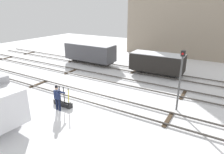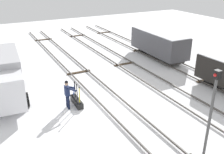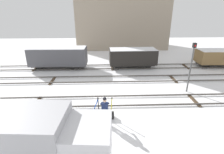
{
  "view_description": "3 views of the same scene",
  "coord_description": "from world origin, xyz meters",
  "px_view_note": "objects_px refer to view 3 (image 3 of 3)",
  "views": [
    {
      "loc": [
        8.24,
        -10.78,
        6.48
      ],
      "look_at": [
        0.24,
        2.68,
        0.97
      ],
      "focal_mm": 31.38,
      "sensor_mm": 36.0,
      "label": 1
    },
    {
      "loc": [
        12.24,
        -6.43,
        7.68
      ],
      "look_at": [
        -1.36,
        0.68,
        1.19
      ],
      "focal_mm": 40.78,
      "sensor_mm": 36.0,
      "label": 2
    },
    {
      "loc": [
        -0.75,
        -11.28,
        6.47
      ],
      "look_at": [
        -0.25,
        1.59,
        1.38
      ],
      "focal_mm": 27.85,
      "sensor_mm": 36.0,
      "label": 3
    }
  ],
  "objects_px": {
    "freight_car_mid_siding": "(133,57)",
    "freight_car_back_track": "(58,57)",
    "switch_lever_frame": "(102,114)",
    "rail_worker": "(105,109)",
    "signal_post": "(191,63)",
    "delivery_truck": "(29,141)",
    "freight_car_far_end": "(219,57)"
  },
  "relations": [
    {
      "from": "signal_post",
      "to": "switch_lever_frame",
      "type": "bearing_deg",
      "value": -153.63
    },
    {
      "from": "delivery_truck",
      "to": "switch_lever_frame",
      "type": "bearing_deg",
      "value": 57.53
    },
    {
      "from": "switch_lever_frame",
      "to": "freight_car_far_end",
      "type": "relative_size",
      "value": 0.31
    },
    {
      "from": "signal_post",
      "to": "freight_car_mid_siding",
      "type": "bearing_deg",
      "value": 118.99
    },
    {
      "from": "freight_car_mid_siding",
      "to": "freight_car_far_end",
      "type": "relative_size",
      "value": 1.08
    },
    {
      "from": "freight_car_mid_siding",
      "to": "delivery_truck",
      "type": "bearing_deg",
      "value": -115.93
    },
    {
      "from": "signal_post",
      "to": "rail_worker",
      "type": "bearing_deg",
      "value": -149.21
    },
    {
      "from": "switch_lever_frame",
      "to": "freight_car_mid_siding",
      "type": "relative_size",
      "value": 0.28
    },
    {
      "from": "switch_lever_frame",
      "to": "rail_worker",
      "type": "bearing_deg",
      "value": -71.03
    },
    {
      "from": "switch_lever_frame",
      "to": "signal_post",
      "type": "bearing_deg",
      "value": 27.79
    },
    {
      "from": "signal_post",
      "to": "freight_car_mid_siding",
      "type": "distance_m",
      "value": 7.53
    },
    {
      "from": "freight_car_back_track",
      "to": "rail_worker",
      "type": "bearing_deg",
      "value": -62.48
    },
    {
      "from": "delivery_truck",
      "to": "freight_car_far_end",
      "type": "xyz_separation_m",
      "value": [
        16.37,
        13.75,
        -0.43
      ]
    },
    {
      "from": "rail_worker",
      "to": "freight_car_mid_siding",
      "type": "bearing_deg",
      "value": 74.53
    },
    {
      "from": "freight_car_far_end",
      "to": "freight_car_back_track",
      "type": "height_order",
      "value": "freight_car_back_track"
    },
    {
      "from": "rail_worker",
      "to": "freight_car_far_end",
      "type": "xyz_separation_m",
      "value": [
        13.4,
        10.57,
        0.17
      ]
    },
    {
      "from": "rail_worker",
      "to": "freight_car_back_track",
      "type": "relative_size",
      "value": 0.28
    },
    {
      "from": "signal_post",
      "to": "freight_car_back_track",
      "type": "height_order",
      "value": "signal_post"
    },
    {
      "from": "freight_car_far_end",
      "to": "rail_worker",
      "type": "bearing_deg",
      "value": -140.62
    },
    {
      "from": "switch_lever_frame",
      "to": "freight_car_mid_siding",
      "type": "distance_m",
      "value": 10.59
    },
    {
      "from": "freight_car_mid_siding",
      "to": "freight_car_back_track",
      "type": "relative_size",
      "value": 0.84
    },
    {
      "from": "switch_lever_frame",
      "to": "signal_post",
      "type": "xyz_separation_m",
      "value": [
        7.0,
        3.47,
        2.22
      ]
    },
    {
      "from": "rail_worker",
      "to": "freight_car_mid_siding",
      "type": "distance_m",
      "value": 11.05
    },
    {
      "from": "delivery_truck",
      "to": "rail_worker",
      "type": "bearing_deg",
      "value": 50.93
    },
    {
      "from": "signal_post",
      "to": "freight_car_back_track",
      "type": "bearing_deg",
      "value": 151.64
    },
    {
      "from": "freight_car_mid_siding",
      "to": "freight_car_far_end",
      "type": "height_order",
      "value": "freight_car_mid_siding"
    },
    {
      "from": "delivery_truck",
      "to": "freight_car_back_track",
      "type": "height_order",
      "value": "delivery_truck"
    },
    {
      "from": "rail_worker",
      "to": "signal_post",
      "type": "xyz_separation_m",
      "value": [
        6.82,
        4.06,
        1.45
      ]
    },
    {
      "from": "delivery_truck",
      "to": "signal_post",
      "type": "xyz_separation_m",
      "value": [
        9.8,
        7.24,
        0.85
      ]
    },
    {
      "from": "switch_lever_frame",
      "to": "freight_car_mid_siding",
      "type": "height_order",
      "value": "freight_car_mid_siding"
    },
    {
      "from": "freight_car_mid_siding",
      "to": "rail_worker",
      "type": "bearing_deg",
      "value": -108.58
    },
    {
      "from": "freight_car_mid_siding",
      "to": "freight_car_back_track",
      "type": "bearing_deg",
      "value": 178.31
    }
  ]
}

